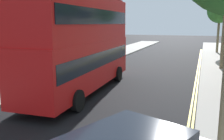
{
  "coord_description": "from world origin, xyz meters",
  "views": [
    {
      "loc": [
        4.63,
        -0.56,
        4.03
      ],
      "look_at": [
        0.5,
        11.0,
        1.8
      ],
      "focal_mm": 41.24,
      "sensor_mm": 36.0,
      "label": 1
    }
  ],
  "objects": [
    {
      "name": "street_tree_mid",
      "position": [
        6.36,
        37.1,
        5.64
      ],
      "size": [
        3.24,
        3.24,
        7.16
      ],
      "color": "#6B6047",
      "rests_on": "sidewalk_right"
    },
    {
      "name": "kerb_line_outer",
      "position": [
        4.4,
        14.0,
        0.0
      ],
      "size": [
        0.1,
        56.0,
        0.01
      ],
      "primitive_type": "cube",
      "color": "yellow",
      "rests_on": "ground"
    },
    {
      "name": "sidewalk_left",
      "position": [
        -6.5,
        16.0,
        0.07
      ],
      "size": [
        4.0,
        80.0,
        0.14
      ],
      "primitive_type": "cube",
      "color": "#9E9991",
      "rests_on": "ground"
    },
    {
      "name": "kerb_line_inner",
      "position": [
        4.24,
        14.0,
        0.0
      ],
      "size": [
        0.1,
        56.0,
        0.01
      ],
      "primitive_type": "cube",
      "color": "yellow",
      "rests_on": "ground"
    },
    {
      "name": "double_decker_bus_away",
      "position": [
        -2.06,
        12.92,
        3.03
      ],
      "size": [
        3.07,
        10.88,
        5.64
      ],
      "color": "red",
      "rests_on": "ground"
    }
  ]
}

